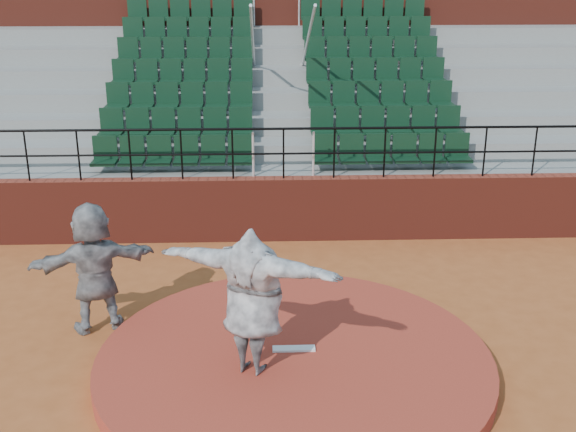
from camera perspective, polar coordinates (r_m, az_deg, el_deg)
The scene contains 9 objects.
ground at distance 10.32m, azimuth 0.50°, elevation -12.13°, with size 90.00×90.00×0.00m, color #A85225.
pitchers_mound at distance 10.25m, azimuth 0.50°, elevation -11.53°, with size 5.50×5.50×0.25m, color #A33524.
pitching_rubber at distance 10.31m, azimuth 0.47°, elevation -10.44°, with size 0.60×0.15×0.03m, color white.
boundary_wall at distance 14.57m, azimuth -0.35°, elevation 0.58°, with size 24.00×0.30×1.30m, color maroon.
wall_railing at distance 14.17m, azimuth -0.36°, elevation 5.85°, with size 24.04×0.05×1.03m.
seating_deck at distance 17.85m, azimuth -0.70°, elevation 6.86°, with size 24.00×5.97×4.63m.
press_box_facade at distance 21.43m, azimuth -0.98°, elevation 14.77°, with size 24.00×3.00×7.10m, color maroon.
pitcher at distance 9.40m, azimuth -2.84°, elevation -6.72°, with size 2.49×0.68×2.03m, color black.
fielder at distance 11.32m, azimuth -15.07°, elevation -3.94°, with size 1.90×0.61×2.05m, color black.
Camera 1 is at (-0.40, -8.74, 5.48)m, focal length 45.00 mm.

